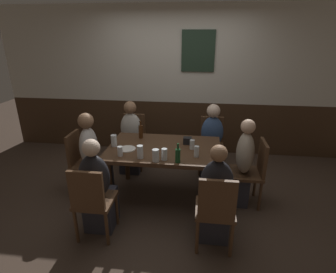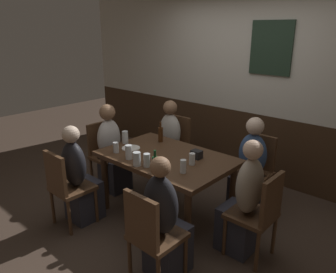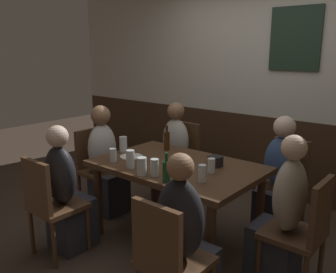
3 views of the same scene
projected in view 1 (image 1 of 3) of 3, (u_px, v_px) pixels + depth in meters
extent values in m
plane|color=#423328|center=(164.00, 196.00, 3.74)|extent=(12.00, 12.00, 0.00)
cube|color=#3D2819|center=(176.00, 126.00, 5.10)|extent=(6.40, 0.10, 0.95)
cube|color=beige|center=(177.00, 55.00, 4.63)|extent=(6.40, 0.10, 1.65)
cube|color=#233828|center=(198.00, 51.00, 4.50)|extent=(0.56, 0.03, 0.68)
cube|color=#472D1C|center=(164.00, 149.00, 3.49)|extent=(1.46, 0.96, 0.05)
cylinder|color=#472D1C|center=(110.00, 187.00, 3.32)|extent=(0.07, 0.07, 0.69)
cylinder|color=#472D1C|center=(212.00, 194.00, 3.18)|extent=(0.07, 0.07, 0.69)
cylinder|color=#472D1C|center=(127.00, 159.00, 4.06)|extent=(0.07, 0.07, 0.69)
cylinder|color=#472D1C|center=(211.00, 164.00, 3.91)|extent=(0.07, 0.07, 0.69)
cube|color=#513521|center=(95.00, 200.00, 2.91)|extent=(0.40, 0.40, 0.04)
cube|color=#513521|center=(86.00, 191.00, 2.65)|extent=(0.36, 0.04, 0.43)
cylinder|color=#513521|center=(89.00, 207.00, 3.16)|extent=(0.04, 0.04, 0.41)
cylinder|color=#513521|center=(117.00, 209.00, 3.13)|extent=(0.04, 0.04, 0.41)
cylinder|color=#513521|center=(76.00, 226.00, 2.85)|extent=(0.04, 0.04, 0.41)
cylinder|color=#513521|center=(107.00, 229.00, 2.81)|extent=(0.04, 0.04, 0.41)
cube|color=#513521|center=(215.00, 209.00, 2.76)|extent=(0.40, 0.40, 0.04)
cube|color=#513521|center=(217.00, 200.00, 2.51)|extent=(0.36, 0.04, 0.43)
cylinder|color=#513521|center=(198.00, 216.00, 3.01)|extent=(0.04, 0.04, 0.41)
cylinder|color=#513521|center=(229.00, 218.00, 2.98)|extent=(0.04, 0.04, 0.41)
cylinder|color=#513521|center=(197.00, 237.00, 2.70)|extent=(0.04, 0.04, 0.41)
cylinder|color=#513521|center=(231.00, 240.00, 2.66)|extent=(0.04, 0.04, 0.41)
cube|color=#513521|center=(88.00, 164.00, 3.71)|extent=(0.40, 0.40, 0.04)
cube|color=#513521|center=(74.00, 148.00, 3.65)|extent=(0.04, 0.36, 0.43)
cylinder|color=#513521|center=(105.00, 173.00, 3.93)|extent=(0.04, 0.04, 0.41)
cylinder|color=#513521|center=(97.00, 185.00, 3.62)|extent=(0.04, 0.04, 0.41)
cylinder|color=#513521|center=(83.00, 172.00, 3.97)|extent=(0.04, 0.04, 0.41)
cylinder|color=#513521|center=(73.00, 184.00, 3.66)|extent=(0.04, 0.04, 0.41)
cube|color=#513521|center=(211.00, 147.00, 4.27)|extent=(0.40, 0.40, 0.04)
cube|color=#513521|center=(212.00, 129.00, 4.35)|extent=(0.36, 0.04, 0.43)
cylinder|color=#513521|center=(221.00, 165.00, 4.17)|extent=(0.04, 0.04, 0.41)
cylinder|color=#513521|center=(200.00, 164.00, 4.21)|extent=(0.04, 0.04, 0.41)
cylinder|color=#513521|center=(220.00, 156.00, 4.49)|extent=(0.04, 0.04, 0.41)
cylinder|color=#513521|center=(200.00, 155.00, 4.53)|extent=(0.04, 0.04, 0.41)
cube|color=#513521|center=(133.00, 143.00, 4.42)|extent=(0.40, 0.40, 0.04)
cube|color=#513521|center=(135.00, 126.00, 4.50)|extent=(0.36, 0.04, 0.43)
cylinder|color=#513521|center=(141.00, 160.00, 4.32)|extent=(0.04, 0.04, 0.41)
cylinder|color=#513521|center=(121.00, 159.00, 4.36)|extent=(0.04, 0.04, 0.41)
cylinder|color=#513521|center=(145.00, 152.00, 4.64)|extent=(0.04, 0.04, 0.41)
cylinder|color=#513521|center=(126.00, 151.00, 4.68)|extent=(0.04, 0.04, 0.41)
cube|color=#513521|center=(246.00, 173.00, 3.46)|extent=(0.40, 0.40, 0.04)
cube|color=#513521|center=(263.00, 158.00, 3.36)|extent=(0.04, 0.36, 0.43)
cylinder|color=#513521|center=(232.00, 195.00, 3.41)|extent=(0.04, 0.04, 0.41)
cylinder|color=#513521|center=(230.00, 181.00, 3.72)|extent=(0.04, 0.04, 0.41)
cylinder|color=#513521|center=(260.00, 197.00, 3.37)|extent=(0.04, 0.04, 0.41)
cylinder|color=#513521|center=(255.00, 183.00, 3.68)|extent=(0.04, 0.04, 0.41)
cube|color=#2D2D38|center=(101.00, 209.00, 3.10)|extent=(0.32, 0.34, 0.45)
ellipsoid|color=black|center=(94.00, 177.00, 2.85)|extent=(0.34, 0.22, 0.50)
sphere|color=beige|center=(91.00, 148.00, 2.72)|extent=(0.18, 0.18, 0.18)
cube|color=#2D2D38|center=(213.00, 218.00, 2.95)|extent=(0.32, 0.34, 0.45)
ellipsoid|color=black|center=(217.00, 184.00, 2.69)|extent=(0.34, 0.22, 0.52)
sphere|color=#936B4C|center=(219.00, 153.00, 2.57)|extent=(0.17, 0.17, 0.17)
cube|color=#2D2D38|center=(98.00, 178.00, 3.77)|extent=(0.34, 0.32, 0.45)
ellipsoid|color=silver|center=(89.00, 146.00, 3.61)|extent=(0.22, 0.34, 0.52)
sphere|color=#936B4C|center=(86.00, 121.00, 3.48)|extent=(0.21, 0.21, 0.21)
cube|color=#2D2D38|center=(211.00, 162.00, 4.22)|extent=(0.32, 0.34, 0.45)
ellipsoid|color=#334C7A|center=(212.00, 132.00, 4.14)|extent=(0.34, 0.22, 0.50)
sphere|color=beige|center=(213.00, 111.00, 4.01)|extent=(0.20, 0.20, 0.20)
cube|color=#2D2D38|center=(131.00, 158.00, 4.37)|extent=(0.32, 0.34, 0.45)
ellipsoid|color=beige|center=(131.00, 128.00, 4.28)|extent=(0.34, 0.22, 0.51)
sphere|color=#936B4C|center=(130.00, 107.00, 4.16)|extent=(0.20, 0.20, 0.20)
cube|color=#2D2D38|center=(234.00, 186.00, 3.55)|extent=(0.34, 0.32, 0.45)
ellipsoid|color=tan|center=(245.00, 153.00, 3.36)|extent=(0.22, 0.34, 0.54)
sphere|color=#DBB293|center=(248.00, 126.00, 3.24)|extent=(0.18, 0.18, 0.18)
cylinder|color=silver|center=(164.00, 154.00, 3.11)|extent=(0.07, 0.07, 0.14)
cylinder|color=#331E14|center=(164.00, 157.00, 3.13)|extent=(0.06, 0.06, 0.06)
cylinder|color=silver|center=(192.00, 145.00, 3.41)|extent=(0.06, 0.06, 0.12)
cylinder|color=#331E14|center=(192.00, 146.00, 3.41)|extent=(0.06, 0.06, 0.08)
cylinder|color=silver|center=(140.00, 152.00, 3.16)|extent=(0.07, 0.07, 0.16)
cylinder|color=#B26623|center=(140.00, 155.00, 3.17)|extent=(0.06, 0.06, 0.07)
cylinder|color=silver|center=(120.00, 151.00, 3.22)|extent=(0.06, 0.06, 0.12)
cylinder|color=gold|center=(120.00, 153.00, 3.23)|extent=(0.06, 0.06, 0.07)
cylinder|color=silver|center=(197.00, 151.00, 3.20)|extent=(0.06, 0.06, 0.14)
cylinder|color=gold|center=(196.00, 153.00, 3.20)|extent=(0.05, 0.05, 0.09)
cylinder|color=silver|center=(114.00, 141.00, 3.49)|extent=(0.08, 0.08, 0.15)
cylinder|color=silver|center=(114.00, 143.00, 3.51)|extent=(0.07, 0.07, 0.08)
cylinder|color=silver|center=(156.00, 155.00, 3.08)|extent=(0.08, 0.08, 0.15)
cylinder|color=#C6842D|center=(156.00, 158.00, 3.09)|extent=(0.07, 0.07, 0.08)
cylinder|color=#194723|center=(178.00, 156.00, 3.05)|extent=(0.06, 0.06, 0.16)
cylinder|color=#194723|center=(178.00, 146.00, 3.01)|extent=(0.03, 0.03, 0.07)
cylinder|color=#42230F|center=(141.00, 132.00, 3.76)|extent=(0.06, 0.06, 0.18)
cylinder|color=#42230F|center=(140.00, 123.00, 3.72)|extent=(0.03, 0.03, 0.07)
cylinder|color=white|center=(127.00, 149.00, 3.42)|extent=(0.22, 0.22, 0.01)
cube|color=black|center=(187.00, 141.00, 3.58)|extent=(0.11, 0.09, 0.09)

